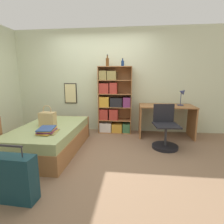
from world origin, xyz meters
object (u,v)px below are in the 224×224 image
object	(u,v)px
bottle_green	(107,62)
bookcase	(113,104)
desk_chair	(165,134)
suitcase	(13,179)
bed	(51,138)
handbag	(48,119)
bottle_brown	(123,63)
desk	(166,115)
desk_lamp	(183,94)
book_stack_on_bed	(48,130)

from	to	relation	value
bottle_green	bookcase	bearing A→B (deg)	13.36
bookcase	desk_chair	bearing A→B (deg)	-37.56
suitcase	bookcase	xyz separation A→B (m)	(0.84, 2.69, 0.47)
bed	handbag	distance (m)	0.38
suitcase	bottle_brown	xyz separation A→B (m)	(1.08, 2.66, 1.45)
handbag	suitcase	xyz separation A→B (m)	(0.27, -1.42, -0.35)
bottle_brown	desk_chair	bearing A→B (deg)	-43.05
bed	bookcase	xyz separation A→B (m)	(1.08, 1.27, 0.50)
bottle_brown	bed	bearing A→B (deg)	-136.86
desk	desk_lamp	bearing A→B (deg)	4.96
handbag	desk_chair	size ratio (longest dim) A/B	0.46
bed	desk	distance (m)	2.62
suitcase	desk	distance (m)	3.31
book_stack_on_bed	suitcase	bearing A→B (deg)	-85.43
bed	suitcase	world-z (taller)	suitcase
bottle_green	desk_chair	xyz separation A→B (m)	(1.28, -0.86, -1.49)
desk_chair	bed	bearing A→B (deg)	-170.33
bed	desk_chair	xyz separation A→B (m)	(2.23, 0.38, 0.03)
book_stack_on_bed	suitcase	xyz separation A→B (m)	(0.08, -1.02, -0.25)
bottle_brown	handbag	bearing A→B (deg)	-137.49
handbag	suitcase	distance (m)	1.49
bed	suitcase	size ratio (longest dim) A/B	2.71
bottle_green	bottle_brown	bearing A→B (deg)	-0.62
handbag	bookcase	bearing A→B (deg)	48.90
bed	desk	size ratio (longest dim) A/B	1.46
bed	desk_lamp	xyz separation A→B (m)	(2.72, 1.13, 0.78)
desk	bottle_green	bearing A→B (deg)	174.32
handbag	desk_chair	world-z (taller)	handbag
suitcase	book_stack_on_bed	bearing A→B (deg)	94.57
bookcase	desk_lamp	size ratio (longest dim) A/B	4.09
desk_lamp	bottle_brown	bearing A→B (deg)	175.68
desk	bed	bearing A→B (deg)	-155.14
bed	bottle_brown	xyz separation A→B (m)	(1.32, 1.23, 1.49)
book_stack_on_bed	desk	xyz separation A→B (m)	(2.21, 1.50, 0.00)
bottle_brown	bottle_green	bearing A→B (deg)	179.38
handbag	bottle_green	distance (m)	1.95
bottle_green	desk_lamp	xyz separation A→B (m)	(1.77, -0.11, -0.75)
book_stack_on_bed	bottle_brown	size ratio (longest dim) A/B	2.19
suitcase	bottle_green	bearing A→B (deg)	75.07
bed	bottle_brown	distance (m)	2.34
suitcase	desk_chair	bearing A→B (deg)	42.18
bottle_brown	desk_chair	size ratio (longest dim) A/B	0.21
suitcase	desk_chair	xyz separation A→B (m)	(1.99, 1.80, -0.00)
handbag	desk	xyz separation A→B (m)	(2.40, 1.10, -0.10)
bottle_green	desk	bearing A→B (deg)	-5.68
bottle_green	bottle_brown	distance (m)	0.37
suitcase	desk_lamp	bearing A→B (deg)	45.78
suitcase	bed	bearing A→B (deg)	99.62
bed	desk_chair	bearing A→B (deg)	9.67
handbag	desk_lamp	distance (m)	3.00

